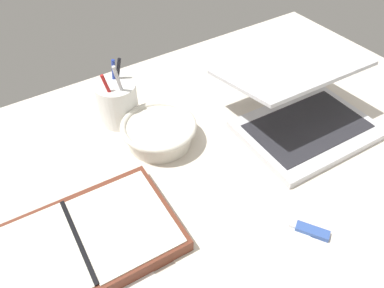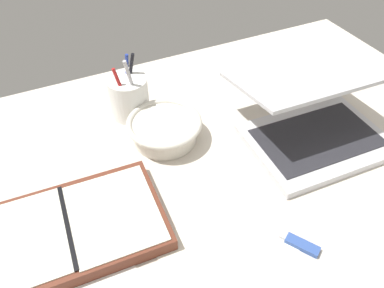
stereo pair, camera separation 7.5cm
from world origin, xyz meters
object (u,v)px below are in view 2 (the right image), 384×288
at_px(pen_cup, 129,97).
at_px(bowl, 164,129).
at_px(laptop, 312,118).
at_px(planner, 69,230).

bearing_deg(pen_cup, bowl, -71.23).
xyz_separation_m(bowl, pen_cup, (-0.04, 0.12, 0.02)).
relative_size(laptop, planner, 0.94).
relative_size(laptop, pen_cup, 1.93).
bearing_deg(planner, pen_cup, 56.08).
bearing_deg(planner, bowl, 35.71).
height_order(bowl, pen_cup, pen_cup).
distance_m(bowl, planner, 0.30).
bearing_deg(laptop, planner, -174.13).
relative_size(laptop, bowl, 1.90).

